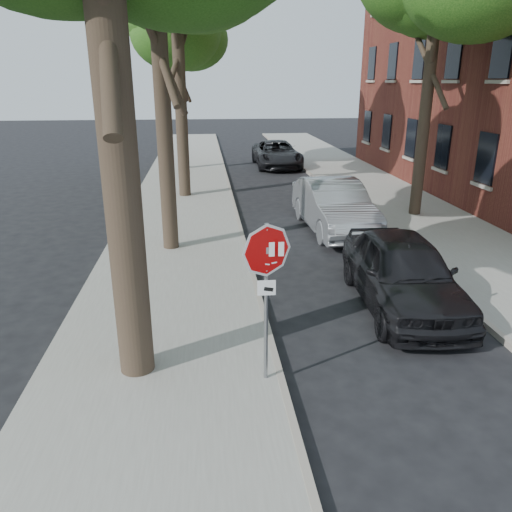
# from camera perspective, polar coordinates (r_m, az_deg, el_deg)

# --- Properties ---
(ground) EXTENTS (120.00, 120.00, 0.00)m
(ground) POSITION_cam_1_polar(r_m,az_deg,el_deg) (8.52, 5.91, -14.04)
(ground) COLOR black
(ground) RESTS_ON ground
(sidewalk_left) EXTENTS (4.00, 55.00, 0.12)m
(sidewalk_left) POSITION_cam_1_polar(r_m,az_deg,el_deg) (19.52, -8.55, 5.49)
(sidewalk_left) COLOR gray
(sidewalk_left) RESTS_ON ground
(sidewalk_right) EXTENTS (4.00, 55.00, 0.12)m
(sidewalk_right) POSITION_cam_1_polar(r_m,az_deg,el_deg) (20.92, 15.51, 5.93)
(sidewalk_right) COLOR gray
(sidewalk_right) RESTS_ON ground
(curb_left) EXTENTS (0.12, 55.00, 0.13)m
(curb_left) POSITION_cam_1_polar(r_m,az_deg,el_deg) (19.53, -2.51, 5.71)
(curb_left) COLOR #9E9384
(curb_left) RESTS_ON ground
(curb_right) EXTENTS (0.12, 55.00, 0.13)m
(curb_right) POSITION_cam_1_polar(r_m,az_deg,el_deg) (20.27, 10.07, 5.93)
(curb_right) COLOR #9E9384
(curb_right) RESTS_ON ground
(stop_sign) EXTENTS (0.76, 0.34, 2.61)m
(stop_sign) POSITION_cam_1_polar(r_m,az_deg,el_deg) (7.49, 1.21, -2.01)
(stop_sign) COLOR gray
(stop_sign) RESTS_ON sidewalk_left
(tree_far) EXTENTS (5.29, 4.91, 9.33)m
(tree_far) POSITION_cam_1_polar(r_m,az_deg,el_deg) (28.19, -9.10, 24.33)
(tree_far) COLOR black
(tree_far) RESTS_ON sidewalk_left
(car_a) EXTENTS (2.14, 4.78, 1.59)m
(car_a) POSITION_cam_1_polar(r_m,az_deg,el_deg) (11.18, 16.41, -1.76)
(car_a) COLOR black
(car_a) RESTS_ON ground
(car_b) EXTENTS (1.95, 5.07, 1.65)m
(car_b) POSITION_cam_1_polar(r_m,az_deg,el_deg) (16.52, 8.90, 5.66)
(car_b) COLOR gray
(car_b) RESTS_ON ground
(car_d) EXTENTS (2.45, 5.28, 1.46)m
(car_d) POSITION_cam_1_polar(r_m,az_deg,el_deg) (29.07, 2.38, 11.57)
(car_d) COLOR black
(car_d) RESTS_ON ground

